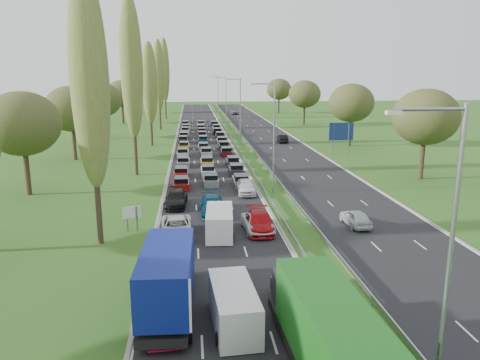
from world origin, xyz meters
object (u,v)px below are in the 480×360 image
info_sign (132,215)px  near_car_3 (176,199)px  white_van_rear (219,221)px  near_car_2 (177,228)px  green_lorry (335,350)px  white_van_front (233,305)px  direction_sign (341,133)px  near_car_1 (165,317)px  blue_lorry (168,277)px

info_sign → near_car_3: bearing=64.4°
near_car_3 → white_van_rear: size_ratio=0.96×
near_car_2 → white_van_rear: bearing=2.4°
green_lorry → white_van_front: 7.18m
green_lorry → white_van_front: size_ratio=2.57×
near_car_2 → info_sign: info_sign is taller
near_car_3 → white_van_front: white_van_front is taller
white_van_rear → info_sign: size_ratio=2.54×
white_van_rear → near_car_2: bearing=-171.4°
near_car_3 → white_van_rear: 9.56m
near_car_2 → white_van_rear: (3.46, 0.28, 0.31)m
near_car_3 → direction_sign: direction_sign is taller
near_car_3 → white_van_rear: white_van_rear is taller
near_car_2 → direction_sign: size_ratio=1.06×
near_car_2 → near_car_3: 9.06m
near_car_2 → info_sign: (-3.74, 1.92, 0.58)m
near_car_1 → direction_sign: 56.26m
near_car_1 → white_van_front: white_van_front is taller
near_car_3 → green_lorry: 29.94m
near_car_3 → info_sign: bearing=-112.1°
near_car_1 → near_car_2: (0.16, 14.14, 0.02)m
blue_lorry → direction_sign: direction_sign is taller
green_lorry → near_car_3: bearing=101.6°
green_lorry → near_car_2: bearing=106.7°
white_van_front → info_sign: 17.26m
white_van_rear → direction_sign: 41.88m
blue_lorry → near_car_1: bearing=-90.5°
near_car_1 → near_car_3: near_car_1 is taller
white_van_front → white_van_rear: 14.10m
blue_lorry → white_van_front: 3.96m
near_car_1 → white_van_front: 3.55m
near_car_1 → direction_sign: direction_sign is taller
direction_sign → white_van_front: bearing=-113.5°
near_car_1 → blue_lorry: blue_lorry is taller
near_car_3 → green_lorry: bearing=-72.6°
white_van_front → white_van_rear: white_van_front is taller
blue_lorry → green_lorry: bearing=-46.5°
near_car_1 → white_van_front: (3.52, 0.32, 0.34)m
near_car_2 → green_lorry: 21.18m
white_van_front → white_van_rear: (0.11, 14.10, -0.01)m
green_lorry → direction_sign: (18.19, 56.05, 1.36)m
near_car_3 → green_lorry: (7.19, -29.03, 1.45)m
near_car_3 → white_van_front: (3.67, -22.87, 0.35)m
green_lorry → direction_sign: direction_sign is taller
near_car_3 → white_van_rear: (3.78, -8.77, 0.34)m
near_car_2 → white_van_front: (3.35, -13.82, 0.32)m
near_car_1 → direction_sign: (25.23, 50.21, 2.80)m
white_van_rear → info_sign: (-7.19, 1.64, 0.27)m
near_car_1 → white_van_rear: size_ratio=0.86×
near_car_2 → blue_lorry: (-0.07, -12.05, 1.25)m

